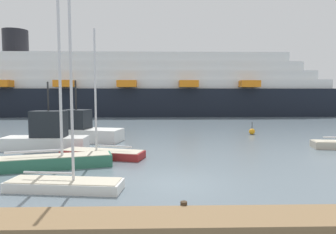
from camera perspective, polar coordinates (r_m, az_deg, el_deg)
name	(u,v)px	position (r m, az deg, el deg)	size (l,w,h in m)	color
ground_plane	(177,183)	(15.32, 1.67, -12.33)	(600.00, 600.00, 0.00)	slate
dock_pier	(186,224)	(10.25, 3.43, -19.45)	(20.96, 1.97, 0.65)	olive
sailboat_1	(53,157)	(19.37, -20.89, -7.08)	(7.06, 3.32, 13.12)	#2D6B51
sailboat_2	(102,152)	(21.51, -12.23, -6.43)	(5.98, 3.12, 8.77)	maroon
sailboat_4	(65,182)	(14.92, -18.83, -11.43)	(5.40, 2.04, 8.82)	white
fishing_boat_0	(79,131)	(29.39, -16.33, -2.48)	(8.11, 4.24, 5.62)	white
fishing_boat_2	(47,136)	(25.77, -21.85, -3.29)	(6.52, 2.15, 5.32)	white
channel_buoy_0	(252,131)	(33.92, 15.51, -2.63)	(0.64, 0.64, 1.36)	orange
cruise_ship	(102,88)	(63.80, -12.25, 5.33)	(96.59, 15.31, 17.09)	black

